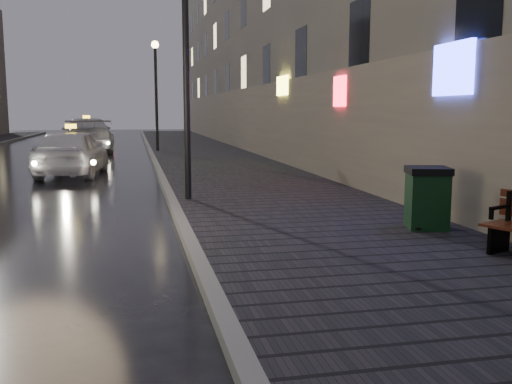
% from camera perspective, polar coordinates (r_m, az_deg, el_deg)
% --- Properties ---
extents(ground, '(120.00, 120.00, 0.00)m').
position_cam_1_polar(ground, '(6.90, -17.56, -9.85)').
color(ground, black).
rests_on(ground, ground).
extents(sidewalk, '(4.60, 58.00, 0.15)m').
position_cam_1_polar(sidewalk, '(27.80, -5.49, 3.93)').
color(sidewalk, black).
rests_on(sidewalk, ground).
extents(curb, '(0.20, 58.00, 0.15)m').
position_cam_1_polar(curb, '(27.63, -10.45, 3.81)').
color(curb, slate).
rests_on(curb, ground).
extents(building_near, '(1.80, 50.00, 13.00)m').
position_cam_1_polar(building_near, '(32.49, -0.67, 15.92)').
color(building_near, '#605B54').
rests_on(building_near, ground).
extents(lamp_near, '(0.36, 0.36, 5.28)m').
position_cam_1_polar(lamp_near, '(12.68, -7.04, 14.41)').
color(lamp_near, black).
rests_on(lamp_near, sidewalk).
extents(lamp_far, '(0.36, 0.36, 5.28)m').
position_cam_1_polar(lamp_far, '(28.60, -9.98, 10.80)').
color(lamp_far, black).
rests_on(lamp_far, sidewalk).
extents(trash_bin, '(0.82, 0.82, 1.02)m').
position_cam_1_polar(trash_bin, '(9.84, 16.74, -0.50)').
color(trash_bin, black).
rests_on(trash_bin, sidewalk).
extents(taxi_near, '(2.28, 4.66, 1.53)m').
position_cam_1_polar(taxi_near, '(19.36, -17.93, 3.81)').
color(taxi_near, white).
rests_on(taxi_near, ground).
extents(taxi_mid, '(3.00, 6.15, 1.72)m').
position_cam_1_polar(taxi_mid, '(30.15, -16.53, 5.45)').
color(taxi_mid, silver).
rests_on(taxi_mid, ground).
extents(car_far, '(1.82, 3.93, 1.30)m').
position_cam_1_polar(car_far, '(47.97, -15.54, 6.10)').
color(car_far, gray).
rests_on(car_far, ground).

